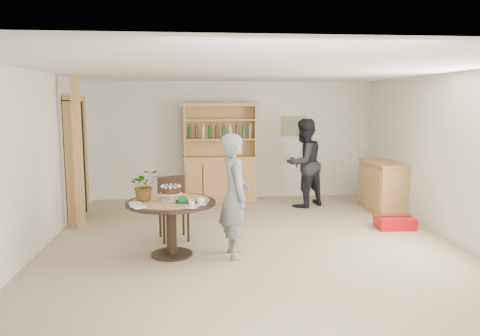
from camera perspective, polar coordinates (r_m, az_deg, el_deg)
name	(u,v)px	position (r m, az deg, el deg)	size (l,w,h in m)	color
ground	(253,246)	(6.88, 1.61, -9.45)	(7.00, 7.00, 0.00)	tan
room_shell	(254,126)	(6.57, 1.69, 5.19)	(6.04, 7.04, 2.52)	white
doorway	(76,156)	(8.82, -19.36, 1.35)	(0.13, 1.10, 2.18)	black
pine_post	(78,153)	(7.98, -19.13, 1.72)	(0.12, 0.12, 2.50)	tan
hutch	(220,168)	(9.86, -2.43, 0.02)	(1.62, 0.54, 2.04)	tan
sideboard	(382,186)	(9.36, 16.95, -2.11)	(0.54, 1.26, 0.94)	tan
dining_table	(171,212)	(6.38, -8.40, -5.32)	(1.20, 1.20, 0.76)	black
dining_chair	(173,204)	(7.20, -8.20, -4.33)	(0.50, 0.50, 0.95)	black
birthday_cake	(171,191)	(6.37, -8.43, -2.77)	(0.30, 0.30, 0.20)	white
flower_vase	(144,185)	(6.38, -11.59, -2.03)	(0.38, 0.33, 0.42)	#3F7233
gift_tray	(187,200)	(6.21, -6.51, -3.94)	(0.30, 0.20, 0.08)	black
coffee_cup_a	(201,202)	(6.05, -4.78, -4.10)	(0.15, 0.15, 0.09)	white
coffee_cup_b	(192,205)	(5.89, -5.93, -4.51)	(0.15, 0.15, 0.08)	white
napkins	(137,205)	(6.07, -12.46, -4.45)	(0.24, 0.33, 0.03)	white
teen_boy	(235,196)	(6.24, -0.66, -3.38)	(0.61, 0.40, 1.66)	gray
adult_person	(304,163)	(9.31, 7.79, 0.62)	(0.85, 0.66, 1.75)	black
red_suitcase	(395,223)	(8.15, 18.36, -6.33)	(0.62, 0.42, 0.21)	red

